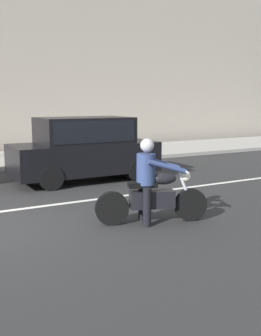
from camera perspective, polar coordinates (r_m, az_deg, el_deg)
The scene contains 2 objects.
motorcycle_with_rider_denim_blue at distance 7.36m, azimuth 2.99°, elevation -2.98°, with size 2.04×0.92×1.57m.
parked_hatchback_black at distance 11.39m, azimuth -6.55°, elevation 2.86°, with size 4.10×1.76×1.80m.
Camera 1 is at (-0.81, -7.31, 2.22)m, focal length 42.80 mm.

